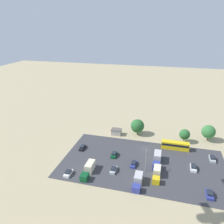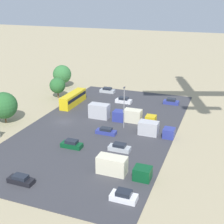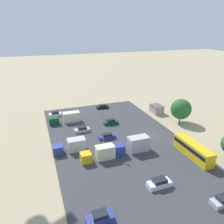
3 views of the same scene
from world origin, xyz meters
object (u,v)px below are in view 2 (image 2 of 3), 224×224
at_px(bus, 73,98).
at_px(parked_truck_1, 120,167).
at_px(parked_car_2, 124,196).
at_px(parked_car_7, 107,90).
at_px(parked_car_1, 119,148).
at_px(parked_truck_2, 154,129).
at_px(parked_car_0, 106,131).
at_px(parked_truck_3, 138,117).
at_px(parked_car_3, 72,144).
at_px(parked_car_5, 171,102).
at_px(parked_truck_0, 105,112).
at_px(parked_car_6, 124,100).
at_px(parked_car_4, 21,180).

xyz_separation_m(bus, parked_truck_1, (29.17, 23.94, -0.36)).
bearing_deg(bus, parked_car_2, -53.11).
xyz_separation_m(bus, parked_car_2, (35.58, 26.70, -1.10)).
height_order(bus, parked_car_7, bus).
height_order(parked_car_1, parked_truck_2, parked_truck_2).
bearing_deg(parked_car_0, parked_car_2, -151.97).
bearing_deg(parked_truck_2, parked_truck_3, -136.66).
distance_m(parked_car_3, parked_car_5, 35.82).
distance_m(parked_car_3, parked_truck_0, 16.61).
relative_size(bus, parked_truck_3, 1.45).
height_order(parked_car_6, parked_truck_0, parked_truck_0).
bearing_deg(parked_car_6, parked_truck_1, 17.79).
relative_size(parked_car_7, parked_truck_2, 0.60).
distance_m(parked_car_5, parked_truck_2, 21.72).
bearing_deg(parked_car_3, parked_truck_1, 63.95).
xyz_separation_m(parked_car_0, parked_truck_1, (14.40, 8.32, 0.81)).
xyz_separation_m(parked_car_0, parked_truck_2, (-3.04, 9.96, 0.75)).
height_order(parked_car_5, parked_car_7, parked_car_5).
bearing_deg(parked_car_2, parked_truck_1, -156.68).
bearing_deg(parked_car_7, parked_car_1, -155.04).
relative_size(parked_car_0, parked_car_4, 1.03).
bearing_deg(parked_truck_2, parked_car_1, -26.72).
xyz_separation_m(parked_car_7, parked_truck_2, (25.49, 20.86, 0.70)).
bearing_deg(bus, parked_car_0, -43.40).
relative_size(parked_car_4, parked_car_6, 0.97).
bearing_deg(parked_car_5, bus, -68.43).
bearing_deg(parked_truck_1, parked_car_1, -159.64).
distance_m(parked_truck_0, parked_truck_1, 25.58).
distance_m(bus, parked_car_6, 14.09).
bearing_deg(parked_truck_2, parked_car_4, -32.00).
bearing_deg(parked_car_7, parked_car_3, -169.51).
relative_size(parked_car_1, parked_car_3, 1.00).
height_order(bus, parked_car_0, bus).
relative_size(bus, parked_car_6, 2.46).
bearing_deg(parked_car_2, parked_car_6, -161.34).
xyz_separation_m(parked_car_7, parked_truck_0, (20.30, 7.31, 0.97)).
bearing_deg(parked_truck_0, parked_car_6, 177.65).
distance_m(parked_car_3, parked_car_4, 14.21).
xyz_separation_m(parked_car_4, parked_car_7, (-50.97, -4.94, 0.06)).
bearing_deg(parked_car_3, parked_car_0, 153.98).
height_order(parked_car_4, parked_car_5, parked_car_5).
xyz_separation_m(parked_car_0, parked_car_6, (-21.07, -3.06, 0.08)).
bearing_deg(parked_car_3, parked_car_6, 178.04).
bearing_deg(parked_truck_0, bus, -118.52).
bearing_deg(parked_car_6, parked_car_5, 106.16).
height_order(parked_truck_1, parked_truck_2, parked_truck_1).
relative_size(parked_car_5, parked_truck_3, 0.55).
bearing_deg(parked_truck_1, parked_car_3, -116.05).
bearing_deg(parked_car_1, parked_car_7, -155.04).
xyz_separation_m(parked_car_4, parked_car_5, (-47.18, 15.59, 0.07)).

